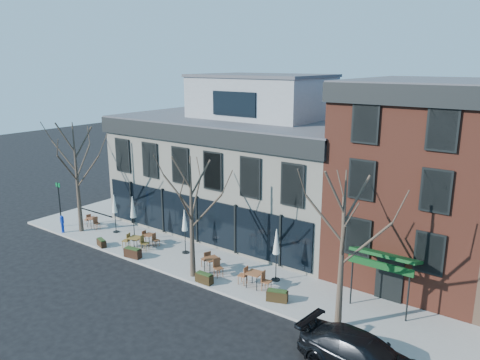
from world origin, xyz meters
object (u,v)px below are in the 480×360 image
Objects in this scene: call_box at (62,223)px; cafe_set_0 at (92,221)px; parked_sedan at (363,356)px; umbrella_0 at (114,206)px.

cafe_set_0 is at bearing 68.29° from call_box.
cafe_set_0 is at bearing 85.84° from parked_sedan.
parked_sedan is 4.15× the size of call_box.
parked_sedan is 3.15× the size of cafe_set_0.
umbrella_0 reaches higher than parked_sedan.
cafe_set_0 is 0.61× the size of umbrella_0.
cafe_set_0 is (-22.63, 4.02, -0.18)m from parked_sedan.
parked_sedan is 20.87m from umbrella_0.
parked_sedan reaches higher than call_box.
call_box is at bearing 90.88° from parked_sedan.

